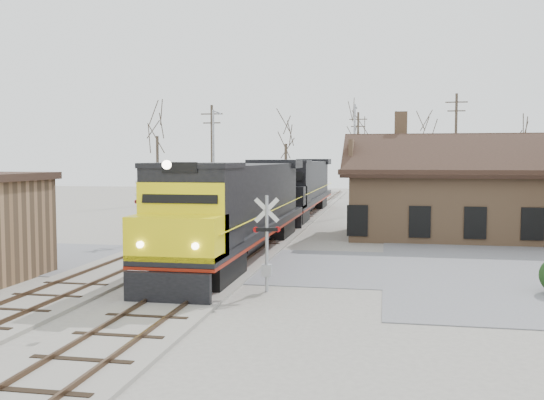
% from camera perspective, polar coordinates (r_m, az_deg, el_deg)
% --- Properties ---
extents(ground, '(140.00, 140.00, 0.00)m').
position_cam_1_polar(ground, '(28.35, -3.98, -5.99)').
color(ground, '#9D978D').
rests_on(ground, ground).
extents(road, '(60.00, 9.00, 0.03)m').
position_cam_1_polar(road, '(28.34, -3.98, -5.96)').
color(road, slate).
rests_on(road, ground).
extents(track_main, '(3.40, 90.00, 0.24)m').
position_cam_1_polar(track_main, '(42.87, 1.08, -2.49)').
color(track_main, '#9D978D').
rests_on(track_main, ground).
extents(track_siding, '(3.40, 90.00, 0.24)m').
position_cam_1_polar(track_siding, '(43.84, -4.73, -2.36)').
color(track_siding, '#9D978D').
rests_on(track_siding, ground).
extents(depot, '(15.20, 9.31, 7.90)m').
position_cam_1_polar(depot, '(39.40, 17.79, 0.16)').
color(depot, '#9C7350').
rests_on(depot, ground).
extents(locomotive_lead, '(3.21, 21.52, 4.78)m').
position_cam_1_polar(locomotive_lead, '(29.82, -3.10, -0.62)').
color(locomotive_lead, black).
rests_on(locomotive_lead, ground).
extents(locomotive_trailing, '(3.21, 21.52, 4.52)m').
position_cam_1_polar(locomotive_trailing, '(51.22, 2.69, 1.31)').
color(locomotive_trailing, black).
rests_on(locomotive_trailing, ground).
extents(crossbuck_near, '(0.99, 0.38, 3.54)m').
position_cam_1_polar(crossbuck_near, '(22.15, -0.50, -4.35)').
color(crossbuck_near, '#A5A8AD').
rests_on(crossbuck_near, ground).
extents(crossbuck_far, '(1.01, 0.46, 3.71)m').
position_cam_1_polar(crossbuck_far, '(35.16, -12.16, -1.23)').
color(crossbuck_far, '#A5A8AD').
rests_on(crossbuck_far, ground).
extents(streetlight_a, '(0.25, 2.04, 8.78)m').
position_cam_1_polar(streetlight_a, '(49.57, -5.48, 3.99)').
color(streetlight_a, '#A5A8AD').
rests_on(streetlight_a, ground).
extents(streetlight_b, '(0.25, 2.04, 9.43)m').
position_cam_1_polar(streetlight_b, '(51.89, 7.76, 4.34)').
color(streetlight_b, '#A5A8AD').
rests_on(streetlight_b, ground).
extents(streetlight_c, '(0.25, 2.04, 9.74)m').
position_cam_1_polar(streetlight_c, '(64.21, 11.53, 4.37)').
color(streetlight_c, '#A5A8AD').
rests_on(streetlight_c, ground).
extents(utility_pole_a, '(2.00, 0.24, 9.63)m').
position_cam_1_polar(utility_pole_a, '(54.86, -5.67, 4.11)').
color(utility_pole_a, '#382D23').
rests_on(utility_pole_a, ground).
extents(utility_pole_b, '(2.00, 0.24, 10.05)m').
position_cam_1_polar(utility_pole_b, '(69.45, 8.08, 4.24)').
color(utility_pole_b, '#382D23').
rests_on(utility_pole_b, ground).
extents(utility_pole_c, '(2.00, 0.24, 10.81)m').
position_cam_1_polar(utility_pole_c, '(58.52, 16.89, 4.54)').
color(utility_pole_c, '#382D23').
rests_on(utility_pole_c, ground).
extents(tree_a, '(4.79, 4.79, 11.74)m').
position_cam_1_polar(tree_a, '(64.77, -10.77, 6.98)').
color(tree_a, '#382D23').
rests_on(tree_a, ground).
extents(tree_b, '(4.31, 4.31, 10.56)m').
position_cam_1_polar(tree_b, '(67.54, 1.31, 6.21)').
color(tree_b, '#382D23').
rests_on(tree_b, ground).
extents(tree_c, '(5.43, 5.43, 13.30)m').
position_cam_1_polar(tree_c, '(77.90, 8.12, 7.32)').
color(tree_c, '#382D23').
rests_on(tree_c, ground).
extents(tree_d, '(4.53, 4.53, 11.10)m').
position_cam_1_polar(tree_d, '(70.11, 14.39, 6.32)').
color(tree_d, '#382D23').
rests_on(tree_d, ground).
extents(tree_e, '(3.79, 3.79, 9.28)m').
position_cam_1_polar(tree_e, '(67.05, 22.06, 5.15)').
color(tree_e, '#382D23').
rests_on(tree_e, ground).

